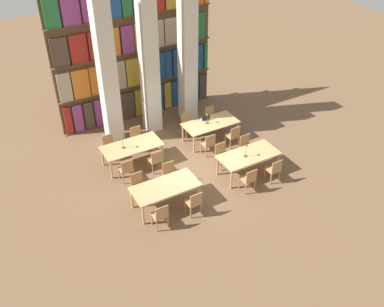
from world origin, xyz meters
name	(u,v)px	position (x,y,z in m)	size (l,w,h in m)	color
ground_plane	(190,168)	(0.00, 0.00, 0.00)	(40.00, 40.00, 0.00)	brown
bookshelf_bank	(135,55)	(-0.02, 4.25, 2.62)	(6.45, 0.35, 5.50)	brown
pillar_left	(106,66)	(-1.60, 3.03, 3.00)	(0.58, 0.58, 6.00)	silver
pillar_center	(149,57)	(0.00, 3.03, 3.00)	(0.58, 0.58, 6.00)	silver
pillar_right	(188,48)	(1.60, 3.03, 3.00)	(0.58, 0.58, 6.00)	silver
reading_table_0	(165,188)	(-1.59, -1.30, 0.69)	(2.05, 0.99, 0.76)	tan
chair_0	(160,215)	(-2.15, -2.08, 0.47)	(0.42, 0.40, 0.87)	tan
chair_1	(138,185)	(-2.15, -0.52, 0.47)	(0.42, 0.40, 0.87)	tan
chair_2	(194,202)	(-1.03, -2.08, 0.47)	(0.42, 0.40, 0.87)	tan
chair_3	(170,174)	(-1.03, -0.52, 0.47)	(0.42, 0.40, 0.87)	tan
reading_table_1	(248,156)	(1.56, -1.20, 0.69)	(2.05, 0.99, 0.76)	tan
chair_4	(249,179)	(1.03, -1.98, 0.47)	(0.42, 0.40, 0.87)	tan
chair_5	(222,154)	(1.03, -0.41, 0.47)	(0.42, 0.40, 0.87)	tan
chair_6	(274,169)	(2.05, -1.98, 0.47)	(0.42, 0.40, 0.87)	tan
chair_7	(246,146)	(2.05, -0.41, 0.47)	(0.42, 0.40, 0.87)	tan
desk_lamp_0	(246,148)	(1.40, -1.22, 1.10)	(0.14, 0.14, 0.50)	brown
reading_table_2	(132,147)	(-1.62, 1.21, 0.69)	(2.05, 0.99, 0.76)	tan
chair_8	(126,169)	(-2.17, 0.43, 0.47)	(0.42, 0.40, 0.87)	tan
chair_9	(109,146)	(-2.17, 1.99, 0.47)	(0.42, 0.40, 0.87)	tan
chair_10	(156,160)	(-1.10, 0.43, 0.47)	(0.42, 0.40, 0.87)	tan
chair_11	(137,138)	(-1.10, 1.99, 0.47)	(0.42, 0.40, 0.87)	tan
desk_lamp_1	(123,140)	(-1.92, 1.22, 1.10)	(0.14, 0.14, 0.50)	brown
reading_table_3	(210,124)	(1.52, 1.17, 0.69)	(2.05, 0.99, 0.76)	tan
chair_12	(209,143)	(0.97, 0.39, 0.47)	(0.42, 0.40, 0.87)	tan
chair_13	(187,124)	(0.97, 1.95, 0.47)	(0.42, 0.40, 0.87)	tan
chair_14	(233,135)	(2.03, 0.39, 0.47)	(0.42, 0.40, 0.87)	tan
chair_15	(211,117)	(2.03, 1.95, 0.47)	(0.42, 0.40, 0.87)	tan
desk_lamp_2	(207,116)	(1.39, 1.20, 1.05)	(0.14, 0.14, 0.43)	brown
laptop	(205,119)	(1.46, 1.47, 0.80)	(0.32, 0.22, 0.21)	silver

